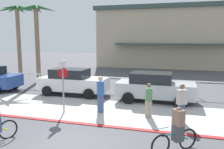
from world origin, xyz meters
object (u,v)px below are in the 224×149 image
(cyclist_teal_1, at_px, (177,131))
(pedestrian_1, at_px, (181,105))
(palm_tree_2, at_px, (36,23))
(pedestrian_0, at_px, (100,96))
(stop_sign_bike_lane, at_px, (63,79))
(car_white_1, at_px, (73,81))
(car_silver_2, at_px, (155,87))
(palm_tree_1, at_px, (18,23))
(pedestrian_2, at_px, (149,102))

(cyclist_teal_1, bearing_deg, pedestrian_1, 87.15)
(palm_tree_2, height_order, pedestrian_0, palm_tree_2)
(stop_sign_bike_lane, xyz_separation_m, car_white_1, (-1.26, 3.70, -0.81))
(car_white_1, height_order, car_silver_2, same)
(palm_tree_1, height_order, car_silver_2, palm_tree_1)
(car_white_1, xyz_separation_m, pedestrian_2, (5.33, -3.21, -0.14))
(palm_tree_1, xyz_separation_m, pedestrian_0, (10.65, -8.07, -4.20))
(car_silver_2, height_order, pedestrian_1, pedestrian_1)
(palm_tree_1, height_order, cyclist_teal_1, palm_tree_1)
(pedestrian_1, xyz_separation_m, pedestrian_2, (-1.46, 0.33, -0.05))
(car_silver_2, xyz_separation_m, pedestrian_2, (0.04, -2.87, -0.14))
(palm_tree_1, bearing_deg, pedestrian_2, -31.99)
(palm_tree_2, xyz_separation_m, car_white_1, (4.84, -3.49, -3.98))
(cyclist_teal_1, bearing_deg, palm_tree_1, 141.74)
(car_silver_2, xyz_separation_m, cyclist_teal_1, (1.35, -6.04, -0.18))
(palm_tree_2, bearing_deg, car_white_1, -35.75)
(stop_sign_bike_lane, distance_m, car_white_1, 3.99)
(palm_tree_1, xyz_separation_m, pedestrian_1, (14.46, -8.45, -4.26))
(car_silver_2, bearing_deg, pedestrian_2, -89.22)
(pedestrian_0, bearing_deg, cyclist_teal_1, -41.28)
(car_silver_2, distance_m, cyclist_teal_1, 6.19)
(pedestrian_0, height_order, pedestrian_2, pedestrian_0)
(car_white_1, xyz_separation_m, car_silver_2, (5.29, -0.34, 0.00))
(palm_tree_1, relative_size, cyclist_teal_1, 4.40)
(stop_sign_bike_lane, xyz_separation_m, car_silver_2, (4.04, 3.35, -0.81))
(pedestrian_0, bearing_deg, palm_tree_1, 142.85)
(palm_tree_2, bearing_deg, palm_tree_1, 153.26)
(pedestrian_1, height_order, pedestrian_2, pedestrian_1)
(car_silver_2, bearing_deg, pedestrian_0, -129.51)
(pedestrian_2, bearing_deg, stop_sign_bike_lane, -173.23)
(palm_tree_2, xyz_separation_m, pedestrian_1, (11.63, -7.02, -4.06))
(cyclist_teal_1, relative_size, pedestrian_2, 0.94)
(palm_tree_2, distance_m, pedestrian_1, 14.18)
(pedestrian_0, distance_m, pedestrian_2, 2.36)
(palm_tree_2, distance_m, cyclist_teal_1, 15.70)
(car_silver_2, bearing_deg, palm_tree_1, 157.94)
(palm_tree_2, height_order, car_white_1, palm_tree_2)
(stop_sign_bike_lane, relative_size, pedestrian_1, 1.50)
(stop_sign_bike_lane, distance_m, palm_tree_2, 9.94)
(cyclist_teal_1, relative_size, pedestrian_1, 0.88)
(palm_tree_1, bearing_deg, car_silver_2, -22.06)
(palm_tree_2, bearing_deg, pedestrian_2, -33.35)
(car_silver_2, height_order, cyclist_teal_1, car_silver_2)
(car_silver_2, relative_size, pedestrian_1, 2.58)
(car_white_1, xyz_separation_m, pedestrian_1, (6.79, -3.54, -0.08))
(car_silver_2, relative_size, pedestrian_0, 2.42)
(stop_sign_bike_lane, distance_m, palm_tree_1, 12.85)
(stop_sign_bike_lane, distance_m, pedestrian_2, 4.21)
(pedestrian_0, distance_m, pedestrian_1, 3.83)
(stop_sign_bike_lane, bearing_deg, palm_tree_1, 136.06)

